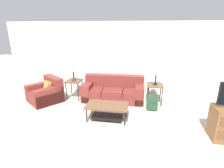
# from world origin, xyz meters

# --- Properties ---
(ground_plane) EXTENTS (24.00, 24.00, 0.00)m
(ground_plane) POSITION_xyz_m (0.00, 0.00, 0.00)
(ground_plane) COLOR beige
(wall_back) EXTENTS (8.73, 0.06, 2.60)m
(wall_back) POSITION_xyz_m (0.00, 3.71, 1.30)
(wall_back) COLOR white
(wall_back) RESTS_ON ground_plane
(couch) EXTENTS (2.06, 0.89, 0.82)m
(couch) POSITION_xyz_m (-0.25, 3.12, 0.30)
(couch) COLOR maroon
(couch) RESTS_ON ground_plane
(armchair) EXTENTS (1.36, 1.35, 0.80)m
(armchair) POSITION_xyz_m (-2.48, 2.63, 0.29)
(armchair) COLOR maroon
(armchair) RESTS_ON ground_plane
(coffee_table) EXTENTS (1.12, 0.62, 0.43)m
(coffee_table) POSITION_xyz_m (-0.20, 1.74, 0.32)
(coffee_table) COLOR brown
(coffee_table) RESTS_ON ground_plane
(side_table_left) EXTENTS (0.50, 0.53, 0.65)m
(side_table_left) POSITION_xyz_m (-1.62, 3.03, 0.58)
(side_table_left) COLOR brown
(side_table_left) RESTS_ON ground_plane
(side_table_right) EXTENTS (0.50, 0.53, 0.65)m
(side_table_right) POSITION_xyz_m (1.12, 3.03, 0.58)
(side_table_right) COLOR brown
(side_table_right) RESTS_ON ground_plane
(table_lamp_left) EXTENTS (0.33, 0.33, 0.58)m
(table_lamp_left) POSITION_xyz_m (-1.62, 3.03, 1.11)
(table_lamp_left) COLOR black
(table_lamp_left) RESTS_ON side_table_left
(table_lamp_right) EXTENTS (0.33, 0.33, 0.58)m
(table_lamp_right) POSITION_xyz_m (1.12, 3.03, 1.11)
(table_lamp_right) COLOR black
(table_lamp_right) RESTS_ON side_table_right
(backpack) EXTENTS (0.32, 0.30, 0.46)m
(backpack) POSITION_xyz_m (1.03, 2.55, 0.22)
(backpack) COLOR #23472D
(backpack) RESTS_ON ground_plane
(picture_frame) EXTENTS (0.10, 0.04, 0.13)m
(picture_frame) POSITION_xyz_m (-1.58, 2.95, 0.72)
(picture_frame) COLOR #4C3828
(picture_frame) RESTS_ON side_table_left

